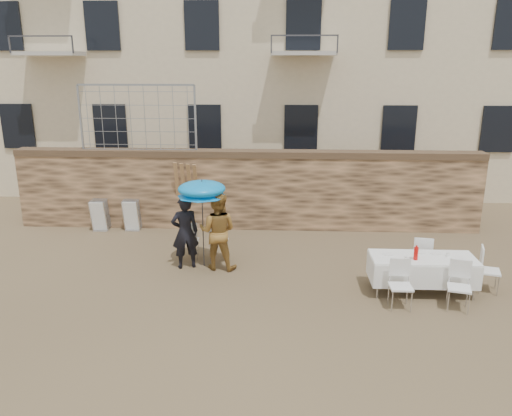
{
  "coord_description": "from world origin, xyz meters",
  "views": [
    {
      "loc": [
        0.94,
        -8.66,
        4.57
      ],
      "look_at": [
        0.4,
        2.2,
        1.4
      ],
      "focal_mm": 35.0,
      "sensor_mm": 36.0,
      "label": 1
    }
  ],
  "objects_px": {
    "table_chair_back": "(421,256)",
    "couple_chair_left": "(190,240)",
    "soda_bottle": "(416,254)",
    "table_chair_side": "(490,270)",
    "chair_stack_right": "(133,213)",
    "banquet_table": "(423,259)",
    "chair_stack_left": "(102,213)",
    "woman_dress": "(218,231)",
    "table_chair_front_left": "(401,285)",
    "table_chair_front_right": "(459,287)",
    "couple_chair_right": "(219,240)",
    "umbrella": "(202,192)",
    "man_suit": "(185,232)"
  },
  "relations": [
    {
      "from": "table_chair_back",
      "to": "umbrella",
      "type": "bearing_deg",
      "value": 5.46
    },
    {
      "from": "table_chair_front_right",
      "to": "chair_stack_left",
      "type": "bearing_deg",
      "value": 166.38
    },
    {
      "from": "soda_bottle",
      "to": "table_chair_back",
      "type": "distance_m",
      "value": 1.11
    },
    {
      "from": "umbrella",
      "to": "couple_chair_left",
      "type": "distance_m",
      "value": 1.45
    },
    {
      "from": "banquet_table",
      "to": "table_chair_front_left",
      "type": "xyz_separation_m",
      "value": [
        -0.6,
        -0.75,
        -0.25
      ]
    },
    {
      "from": "man_suit",
      "to": "soda_bottle",
      "type": "relative_size",
      "value": 6.56
    },
    {
      "from": "banquet_table",
      "to": "table_chair_front_right",
      "type": "bearing_deg",
      "value": -56.31
    },
    {
      "from": "man_suit",
      "to": "table_chair_front_right",
      "type": "relative_size",
      "value": 1.78
    },
    {
      "from": "chair_stack_right",
      "to": "table_chair_front_right",
      "type": "bearing_deg",
      "value": -30.55
    },
    {
      "from": "table_chair_front_right",
      "to": "chair_stack_left",
      "type": "xyz_separation_m",
      "value": [
        -8.49,
        4.48,
        -0.02
      ]
    },
    {
      "from": "banquet_table",
      "to": "soda_bottle",
      "type": "xyz_separation_m",
      "value": [
        -0.2,
        -0.15,
        0.17
      ]
    },
    {
      "from": "couple_chair_right",
      "to": "soda_bottle",
      "type": "xyz_separation_m",
      "value": [
        4.19,
        -1.75,
        0.43
      ]
    },
    {
      "from": "couple_chair_left",
      "to": "chair_stack_right",
      "type": "height_order",
      "value": "couple_chair_left"
    },
    {
      "from": "table_chair_side",
      "to": "chair_stack_right",
      "type": "relative_size",
      "value": 1.04
    },
    {
      "from": "soda_bottle",
      "to": "chair_stack_left",
      "type": "xyz_separation_m",
      "value": [
        -7.79,
        3.88,
        -0.45
      ]
    },
    {
      "from": "woman_dress",
      "to": "couple_chair_right",
      "type": "xyz_separation_m",
      "value": [
        -0.05,
        0.55,
        -0.42
      ]
    },
    {
      "from": "banquet_table",
      "to": "chair_stack_left",
      "type": "relative_size",
      "value": 2.28
    },
    {
      "from": "man_suit",
      "to": "banquet_table",
      "type": "bearing_deg",
      "value": 148.91
    },
    {
      "from": "couple_chair_left",
      "to": "woman_dress",
      "type": "bearing_deg",
      "value": 138.99
    },
    {
      "from": "table_chair_front_right",
      "to": "table_chair_back",
      "type": "distance_m",
      "value": 1.58
    },
    {
      "from": "woman_dress",
      "to": "soda_bottle",
      "type": "bearing_deg",
      "value": 171.32
    },
    {
      "from": "man_suit",
      "to": "table_chair_front_left",
      "type": "xyz_separation_m",
      "value": [
        4.49,
        -1.8,
        -0.37
      ]
    },
    {
      "from": "man_suit",
      "to": "table_chair_side",
      "type": "distance_m",
      "value": 6.57
    },
    {
      "from": "table_chair_front_right",
      "to": "umbrella",
      "type": "bearing_deg",
      "value": 174.1
    },
    {
      "from": "table_chair_front_right",
      "to": "table_chair_side",
      "type": "xyz_separation_m",
      "value": [
        0.9,
        0.85,
        0.0
      ]
    },
    {
      "from": "table_chair_front_left",
      "to": "chair_stack_left",
      "type": "bearing_deg",
      "value": 148.59
    },
    {
      "from": "table_chair_front_left",
      "to": "chair_stack_left",
      "type": "xyz_separation_m",
      "value": [
        -7.39,
        4.48,
        -0.02
      ]
    },
    {
      "from": "man_suit",
      "to": "couple_chair_right",
      "type": "xyz_separation_m",
      "value": [
        0.7,
        0.55,
        -0.37
      ]
    },
    {
      "from": "table_chair_front_left",
      "to": "chair_stack_right",
      "type": "relative_size",
      "value": 1.04
    },
    {
      "from": "couple_chair_left",
      "to": "man_suit",
      "type": "bearing_deg",
      "value": 85.24
    },
    {
      "from": "table_chair_front_left",
      "to": "banquet_table",
      "type": "bearing_deg",
      "value": 51.15
    },
    {
      "from": "umbrella",
      "to": "couple_chair_left",
      "type": "height_order",
      "value": "umbrella"
    },
    {
      "from": "table_chair_back",
      "to": "soda_bottle",
      "type": "bearing_deg",
      "value": 76.7
    },
    {
      "from": "soda_bottle",
      "to": "chair_stack_right",
      "type": "relative_size",
      "value": 0.28
    },
    {
      "from": "soda_bottle",
      "to": "table_chair_side",
      "type": "xyz_separation_m",
      "value": [
        1.6,
        0.25,
        -0.43
      ]
    },
    {
      "from": "table_chair_front_right",
      "to": "table_chair_back",
      "type": "relative_size",
      "value": 1.0
    },
    {
      "from": "woman_dress",
      "to": "table_chair_front_right",
      "type": "relative_size",
      "value": 1.87
    },
    {
      "from": "man_suit",
      "to": "soda_bottle",
      "type": "bearing_deg",
      "value": 146.77
    },
    {
      "from": "table_chair_back",
      "to": "table_chair_side",
      "type": "relative_size",
      "value": 1.0
    },
    {
      "from": "table_chair_front_right",
      "to": "chair_stack_left",
      "type": "relative_size",
      "value": 1.04
    },
    {
      "from": "soda_bottle",
      "to": "banquet_table",
      "type": "bearing_deg",
      "value": 36.87
    },
    {
      "from": "couple_chair_left",
      "to": "banquet_table",
      "type": "bearing_deg",
      "value": 157.8
    },
    {
      "from": "table_chair_front_left",
      "to": "table_chair_back",
      "type": "height_order",
      "value": "same"
    },
    {
      "from": "soda_bottle",
      "to": "table_chair_front_right",
      "type": "height_order",
      "value": "soda_bottle"
    },
    {
      "from": "table_chair_back",
      "to": "couple_chair_left",
      "type": "bearing_deg",
      "value": 0.95
    },
    {
      "from": "couple_chair_left",
      "to": "soda_bottle",
      "type": "bearing_deg",
      "value": 155.56
    },
    {
      "from": "umbrella",
      "to": "table_chair_front_left",
      "type": "height_order",
      "value": "umbrella"
    },
    {
      "from": "chair_stack_right",
      "to": "soda_bottle",
      "type": "bearing_deg",
      "value": -29.38
    },
    {
      "from": "man_suit",
      "to": "soda_bottle",
      "type": "height_order",
      "value": "man_suit"
    },
    {
      "from": "table_chair_back",
      "to": "banquet_table",
      "type": "bearing_deg",
      "value": 85.5
    }
  ]
}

